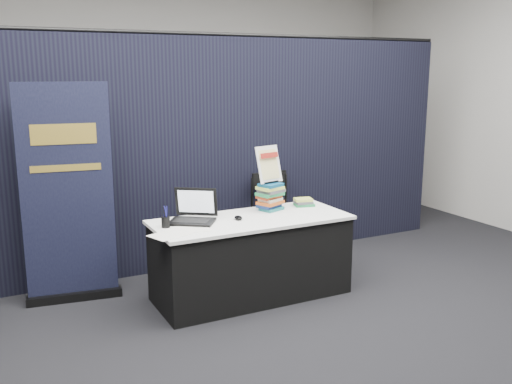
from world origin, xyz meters
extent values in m
plane|color=black|center=(0.00, 0.00, 0.00)|extent=(8.00, 8.00, 0.00)
cube|color=#B3B0A9|center=(0.00, 4.00, 1.75)|extent=(8.00, 0.02, 3.50)
cube|color=black|center=(0.00, 1.60, 1.20)|extent=(6.00, 0.08, 2.40)
cube|color=black|center=(0.00, 0.55, 0.36)|extent=(1.76, 0.71, 0.72)
cube|color=silver|center=(0.00, 0.55, 0.73)|extent=(1.80, 0.75, 0.03)
cube|color=black|center=(-0.54, 0.64, 0.76)|extent=(0.47, 0.44, 0.02)
cube|color=black|center=(-0.54, 0.77, 0.90)|extent=(0.35, 0.28, 0.27)
cube|color=silver|center=(-0.54, 0.77, 0.90)|extent=(0.29, 0.23, 0.21)
ellipsoid|color=black|center=(-0.13, 0.56, 0.77)|extent=(0.09, 0.12, 0.03)
cube|color=silver|center=(-0.83, 0.38, 0.75)|extent=(0.38, 0.32, 0.00)
cube|color=white|center=(-0.62, 0.46, 0.75)|extent=(0.36, 0.28, 0.00)
cube|color=white|center=(-0.61, 0.48, 0.75)|extent=(0.29, 0.22, 0.00)
cylinder|color=black|center=(-0.79, 0.61, 0.80)|extent=(0.09, 0.09, 0.09)
cube|color=#1C6A6A|center=(0.30, 0.74, 0.76)|extent=(0.26, 0.23, 0.03)
cube|color=navy|center=(0.30, 0.74, 0.79)|extent=(0.26, 0.23, 0.03)
cube|color=#BC501A|center=(0.30, 0.74, 0.82)|extent=(0.26, 0.23, 0.03)
cube|color=beige|center=(0.30, 0.74, 0.85)|extent=(0.26, 0.23, 0.03)
cube|color=#973318|center=(0.30, 0.74, 0.88)|extent=(0.26, 0.23, 0.03)
cube|color=#217E47|center=(0.30, 0.74, 0.91)|extent=(0.26, 0.23, 0.03)
cube|color=#4B4B50|center=(0.30, 0.74, 0.94)|extent=(0.26, 0.23, 0.03)
cube|color=#BBCA50|center=(0.30, 0.74, 0.97)|extent=(0.26, 0.23, 0.03)
cube|color=navy|center=(0.30, 0.74, 1.00)|extent=(0.26, 0.23, 0.03)
cube|color=#217E47|center=(0.67, 0.74, 0.76)|extent=(0.20, 0.17, 0.03)
cube|color=#4B4B50|center=(0.67, 0.74, 0.79)|extent=(0.20, 0.17, 0.03)
cube|color=#BBCA50|center=(0.67, 0.74, 0.81)|extent=(0.20, 0.17, 0.03)
cube|color=black|center=(0.30, 0.72, 1.03)|extent=(0.18, 0.05, 0.02)
cylinder|color=black|center=(0.23, 0.81, 1.13)|extent=(0.03, 0.09, 0.25)
cylinder|color=black|center=(0.37, 0.81, 1.13)|extent=(0.03, 0.09, 0.25)
cube|color=silver|center=(0.30, 0.77, 1.19)|extent=(0.28, 0.16, 0.34)
cube|color=beige|center=(0.30, 0.76, 1.19)|extent=(0.22, 0.12, 0.27)
cube|color=maroon|center=(0.30, 0.76, 1.28)|extent=(0.21, 0.06, 0.05)
cube|color=black|center=(-1.49, 1.19, 0.04)|extent=(0.84, 0.22, 0.08)
cube|color=black|center=(-1.49, 1.21, 0.98)|extent=(0.78, 0.14, 1.97)
cube|color=gold|center=(-1.49, 1.19, 1.53)|extent=(0.54, 0.08, 0.18)
cube|color=gold|center=(-1.49, 1.19, 1.23)|extent=(0.59, 0.09, 0.06)
cylinder|color=black|center=(0.45, 1.02, 0.24)|extent=(0.02, 0.02, 0.47)
cylinder|color=black|center=(0.88, 1.02, 0.24)|extent=(0.02, 0.02, 0.47)
cylinder|color=black|center=(0.45, 1.44, 0.24)|extent=(0.02, 0.02, 0.47)
cylinder|color=black|center=(0.88, 1.44, 0.24)|extent=(0.02, 0.02, 0.47)
cube|color=black|center=(0.67, 1.23, 0.50)|extent=(0.47, 0.47, 0.04)
cube|color=black|center=(0.67, 1.44, 0.90)|extent=(0.42, 0.06, 0.17)
camera|label=1|loc=(-2.24, -3.92, 2.07)|focal=40.00mm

